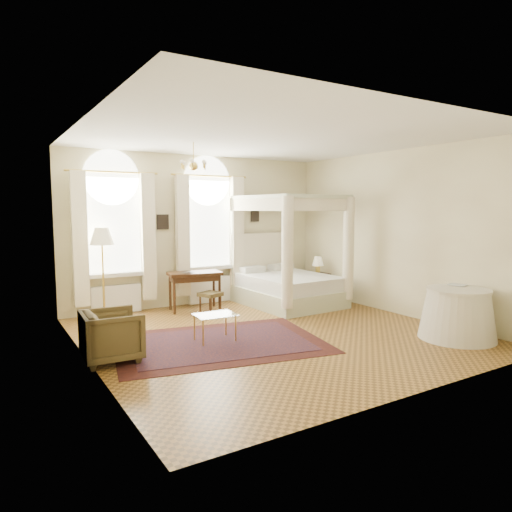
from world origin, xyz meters
The scene contains 18 objects.
ground centered at (0.00, 0.00, 0.00)m, with size 6.00×6.00×0.00m, color olive.
room_walls centered at (0.00, 0.00, 1.98)m, with size 6.00×6.00×6.00m.
window_left centered at (-1.90, 2.87, 1.49)m, with size 1.62×0.27×3.29m.
window_right centered at (0.20, 2.87, 1.49)m, with size 1.62×0.27×3.29m.
chandelier centered at (-0.90, 1.20, 2.91)m, with size 0.51×0.45×0.50m.
wall_pictures centered at (0.09, 2.97, 1.89)m, with size 2.54×0.03×0.39m.
canopy_bed centered at (1.62, 1.80, 0.55)m, with size 1.91×2.31×2.42m.
nightstand centered at (2.70, 2.05, 0.29)m, with size 0.41×0.37×0.59m, color #381F0F.
nightstand_lamp centered at (2.68, 2.10, 0.85)m, with size 0.27×0.27×0.40m.
writing_desk centered at (-0.40, 2.36, 0.70)m, with size 1.17×0.74×0.81m.
laptop centered at (-0.60, 2.33, 0.83)m, with size 0.33×0.21×0.03m, color black.
stool centered at (-0.27, 1.88, 0.37)m, with size 0.51×0.51×0.45m.
armchair centered at (-2.70, 0.01, 0.36)m, with size 0.77×0.80×0.72m, color #46381E.
coffee_table centered at (-1.04, 0.12, 0.40)m, with size 0.67×0.48×0.44m.
floor_lamp centered at (-2.20, 2.64, 1.51)m, with size 0.46×0.46×1.77m.
oriental_rug centered at (-1.03, -0.02, 0.01)m, with size 3.62×2.91×0.01m.
side_table centered at (2.43, -1.83, 0.41)m, with size 1.22×1.22×0.83m.
book centered at (2.57, -1.66, 0.85)m, with size 0.20×0.27×0.03m, color black.
Camera 1 is at (-4.23, -6.36, 2.14)m, focal length 32.00 mm.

